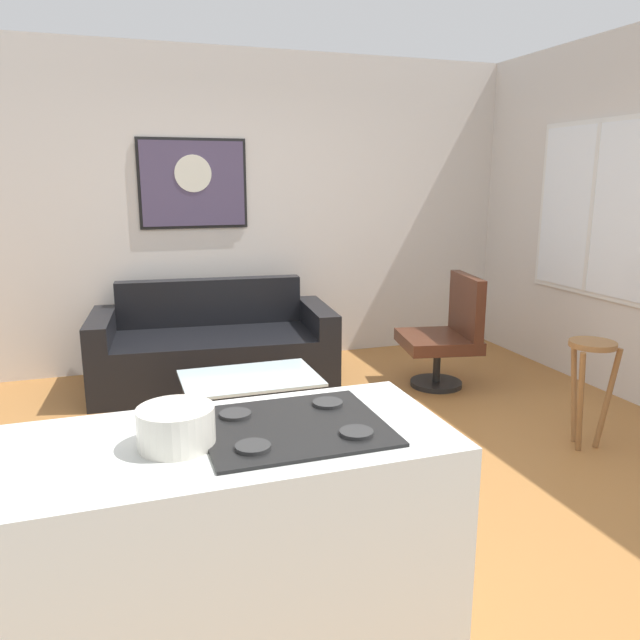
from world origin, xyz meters
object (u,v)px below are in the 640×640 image
(coffee_table, at_px, (250,382))
(armchair, at_px, (448,334))
(mixing_bowl, at_px, (176,427))
(wall_painting, at_px, (193,183))
(bar_stool, at_px, (590,370))
(couch, at_px, (214,351))

(coffee_table, xyz_separation_m, armchair, (1.76, 0.49, 0.07))
(mixing_bowl, height_order, wall_painting, wall_painting)
(coffee_table, relative_size, bar_stool, 1.27)
(armchair, relative_size, mixing_bowl, 3.85)
(bar_stool, bearing_deg, coffee_table, 156.71)
(couch, distance_m, coffee_table, 1.16)
(coffee_table, bearing_deg, mixing_bowl, -108.13)
(coffee_table, distance_m, wall_painting, 2.16)
(coffee_table, xyz_separation_m, wall_painting, (-0.09, 1.74, 1.27))
(coffee_table, relative_size, mixing_bowl, 3.70)
(armchair, height_order, mixing_bowl, mixing_bowl)
(bar_stool, xyz_separation_m, mixing_bowl, (-2.65, -1.13, 0.42))
(wall_painting, bearing_deg, armchair, -34.03)
(coffee_table, distance_m, bar_stool, 2.18)
(coffee_table, height_order, armchair, armchair)
(couch, xyz_separation_m, coffee_table, (0.06, -1.16, 0.09))
(couch, height_order, wall_painting, wall_painting)
(mixing_bowl, xyz_separation_m, wall_painting, (0.56, 3.74, 0.71))
(couch, bearing_deg, armchair, -20.20)
(bar_stool, xyz_separation_m, wall_painting, (-2.09, 2.60, 1.13))
(coffee_table, bearing_deg, wall_painting, 93.00)
(couch, height_order, bar_stool, couch)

